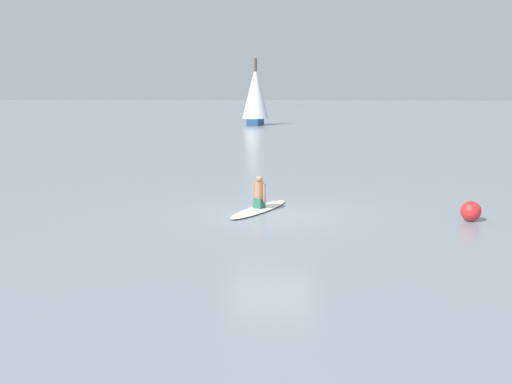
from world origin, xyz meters
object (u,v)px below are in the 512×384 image
(surfboard, at_px, (259,209))
(sailboat_center_horizon, at_px, (255,94))
(person_paddler, at_px, (259,193))
(buoy_marker, at_px, (471,211))

(surfboard, height_order, sailboat_center_horizon, sailboat_center_horizon)
(person_paddler, relative_size, sailboat_center_horizon, 0.14)
(surfboard, bearing_deg, person_paddler, -63.91)
(sailboat_center_horizon, xyz_separation_m, buoy_marker, (8.29, -43.58, -2.84))
(surfboard, relative_size, buoy_marker, 5.73)
(person_paddler, relative_size, buoy_marker, 1.75)
(person_paddler, distance_m, sailboat_center_horizon, 42.67)
(sailboat_center_horizon, distance_m, buoy_marker, 44.45)
(person_paddler, height_order, buoy_marker, person_paddler)
(surfboard, distance_m, sailboat_center_horizon, 42.70)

